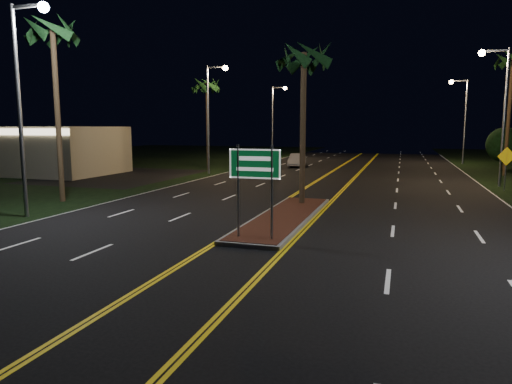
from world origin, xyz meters
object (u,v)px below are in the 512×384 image
at_px(median_island, 285,217).
at_px(streetlight_right_far, 462,111).
at_px(car_far, 297,159).
at_px(palm_left_near, 53,33).
at_px(shrub_far, 505,145).
at_px(commercial_building, 31,150).
at_px(car_near, 261,165).
at_px(warning_sign, 506,162).
at_px(streetlight_left_mid, 212,107).
at_px(palm_left_far, 207,86).
at_px(highway_sign, 255,173).
at_px(streetlight_left_near, 25,86).
at_px(streetlight_left_far, 275,114).
at_px(streetlight_right_mid, 499,101).
at_px(palm_median, 304,57).

xyz_separation_m(median_island, streetlight_right_far, (10.61, 35.00, 5.57)).
bearing_deg(median_island, car_far, 101.54).
bearing_deg(palm_left_near, shrub_far, 46.79).
height_order(commercial_building, car_near, commercial_building).
bearing_deg(warning_sign, car_near, 148.67).
bearing_deg(warning_sign, streetlight_left_mid, 152.42).
bearing_deg(car_far, median_island, -83.43).
bearing_deg(streetlight_left_mid, palm_left_near, -96.73).
bearing_deg(warning_sign, palm_left_far, 144.39).
xyz_separation_m(highway_sign, streetlight_left_mid, (-10.61, 21.20, 3.25)).
distance_m(median_island, highway_sign, 4.80).
height_order(streetlight_left_near, streetlight_left_far, same).
bearing_deg(car_far, palm_left_near, -110.51).
height_order(palm_left_near, shrub_far, palm_left_near).
bearing_deg(median_island, streetlight_right_mid, 54.72).
height_order(streetlight_right_far, shrub_far, streetlight_right_far).
bearing_deg(streetlight_right_mid, palm_median, -132.70).
bearing_deg(streetlight_right_mid, median_island, -125.28).
bearing_deg(streetlight_left_near, median_island, 15.78).
distance_m(streetlight_left_far, palm_left_near, 36.18).
xyz_separation_m(palm_left_far, car_far, (7.39, 5.49, -6.98)).
relative_size(streetlight_left_mid, streetlight_left_far, 1.00).
height_order(highway_sign, shrub_far, shrub_far).
bearing_deg(palm_left_far, streetlight_right_mid, -14.37).
distance_m(streetlight_left_near, streetlight_right_far, 43.53).
distance_m(palm_left_far, car_near, 10.06).
height_order(streetlight_left_near, palm_left_near, palm_left_near).
xyz_separation_m(median_island, highway_sign, (0.00, -4.20, 2.32)).
xyz_separation_m(streetlight_left_mid, shrub_far, (24.41, 12.00, -3.32)).
bearing_deg(median_island, shrub_far, 64.55).
bearing_deg(car_near, palm_left_near, -108.85).
relative_size(highway_sign, car_far, 0.70).
bearing_deg(streetlight_right_far, streetlight_left_near, -119.19).
bearing_deg(streetlight_right_mid, warning_sign, -83.13).
xyz_separation_m(streetlight_left_mid, palm_median, (10.61, -13.50, 1.62)).
distance_m(median_island, palm_median, 8.00).
bearing_deg(commercial_building, shrub_far, 21.91).
distance_m(streetlight_right_far, car_far, 18.79).
bearing_deg(palm_median, streetlight_right_mid, 47.30).
bearing_deg(shrub_far, palm_left_near, -133.21).
xyz_separation_m(highway_sign, car_near, (-6.48, 21.59, -1.60)).
relative_size(streetlight_left_near, streetlight_left_mid, 1.00).
xyz_separation_m(median_island, streetlight_left_far, (-10.61, 37.00, 5.57)).
distance_m(streetlight_left_near, palm_median, 12.55).
relative_size(streetlight_left_far, warning_sign, 3.31).
height_order(streetlight_left_mid, car_far, streetlight_left_mid).
bearing_deg(palm_median, median_island, -90.00).
bearing_deg(car_near, warning_sign, -13.52).
relative_size(palm_left_far, car_near, 1.82).
bearing_deg(palm_left_far, streetlight_left_mid, -61.33).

